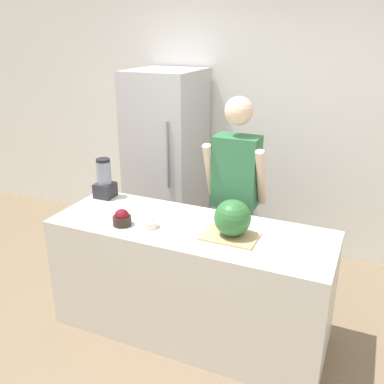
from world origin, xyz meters
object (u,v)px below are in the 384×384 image
at_px(refrigerator, 167,161).
at_px(bowl_cherries, 122,218).
at_px(person, 235,197).
at_px(watermelon, 232,218).
at_px(bowl_cream, 149,223).
at_px(blender, 104,180).

distance_m(refrigerator, bowl_cherries, 1.50).
height_order(person, bowl_cherries, person).
distance_m(watermelon, bowl_cream, 0.60).
bearing_deg(person, bowl_cream, -116.20).
relative_size(person, bowl_cream, 14.40).
bearing_deg(watermelon, person, 106.60).
xyz_separation_m(refrigerator, bowl_cream, (0.58, -1.41, 0.00)).
height_order(bowl_cherries, bowl_cream, bowl_cherries).
bearing_deg(watermelon, blender, 167.79).
relative_size(bowl_cherries, blender, 0.40).
bearing_deg(bowl_cream, bowl_cherries, -166.35).
height_order(watermelon, blender, blender).
bearing_deg(person, blender, -157.64).
relative_size(refrigerator, person, 1.06).
xyz_separation_m(person, bowl_cream, (-0.38, -0.77, 0.02)).
height_order(person, watermelon, person).
relative_size(watermelon, blender, 0.75).
distance_m(refrigerator, blender, 1.05).
height_order(bowl_cherries, blender, blender).
xyz_separation_m(watermelon, bowl_cream, (-0.58, -0.10, -0.10)).
bearing_deg(refrigerator, watermelon, -48.36).
bearing_deg(refrigerator, bowl_cherries, -75.21).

